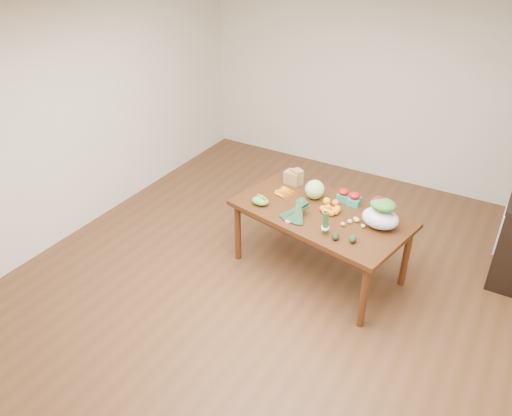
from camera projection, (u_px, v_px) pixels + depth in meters
The scene contains 25 objects.
floor at pixel (266, 285), 5.20m from camera, with size 6.00×6.00×0.00m, color brown.
ceiling at pixel (269, 12), 3.80m from camera, with size 5.00×6.00×0.02m, color white.
room_walls at pixel (267, 170), 4.50m from camera, with size 5.02×6.02×2.70m.
dining_table at pixel (319, 242), 5.22m from camera, with size 1.74×0.97×0.75m, color #42200F.
dish_towel at pixel (500, 230), 5.10m from camera, with size 0.02×0.28×0.45m, color white.
paper_bag at pixel (293, 176), 5.51m from camera, with size 0.24×0.20×0.17m, color olive, non-canonical shape.
cabbage at pixel (315, 190), 5.21m from camera, with size 0.21×0.21×0.21m, color #B8DB7E.
strawberry_basket_a at pixel (343, 196), 5.20m from camera, with size 0.12×0.12×0.11m, color #BA0C0E, non-canonical shape.
strawberry_basket_b at pixel (354, 200), 5.12m from camera, with size 0.12×0.12×0.11m, color #B0100B, non-canonical shape.
orange_a at pixel (327, 201), 5.12m from camera, with size 0.08×0.08×0.08m, color orange.
orange_b at pixel (336, 203), 5.11m from camera, with size 0.07×0.07×0.07m, color orange.
orange_c at pixel (337, 209), 5.00m from camera, with size 0.07×0.07×0.07m, color orange.
mandarin_cluster at pixel (328, 209), 4.97m from camera, with size 0.18×0.18×0.10m, color orange, non-canonical shape.
carrots at pixel (285, 193), 5.32m from camera, with size 0.22×0.22×0.03m, color orange, non-canonical shape.
snap_pea_bag at pixel (260, 201), 5.13m from camera, with size 0.19×0.14×0.08m, color #559F36.
kale_bunch at pixel (294, 212), 4.87m from camera, with size 0.32×0.40×0.16m, color black, non-canonical shape.
asparagus_bundle at pixel (326, 222), 4.63m from camera, with size 0.08×0.08×0.25m, color #3C7234, non-canonical shape.
potato_a at pixel (350, 221), 4.83m from camera, with size 0.05×0.05×0.04m, color tan.
potato_b at pixel (343, 224), 4.79m from camera, with size 0.05×0.04×0.04m, color tan.
potato_c at pixel (357, 220), 4.85m from camera, with size 0.06×0.05×0.05m, color tan.
potato_d at pixel (356, 219), 4.87m from camera, with size 0.05×0.04×0.04m, color #CCC076.
potato_e at pixel (363, 226), 4.77m from camera, with size 0.04×0.04×0.04m, color #D7B17C.
avocado_a at pixel (335, 236), 4.60m from camera, with size 0.06×0.10×0.06m, color black.
avocado_b at pixel (353, 239), 4.56m from camera, with size 0.07×0.10×0.07m, color black.
salad_bag at pixel (381, 215), 4.72m from camera, with size 0.35×0.27×0.27m, color silver, non-canonical shape.
Camera 1 is at (1.95, -3.53, 3.39)m, focal length 35.00 mm.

